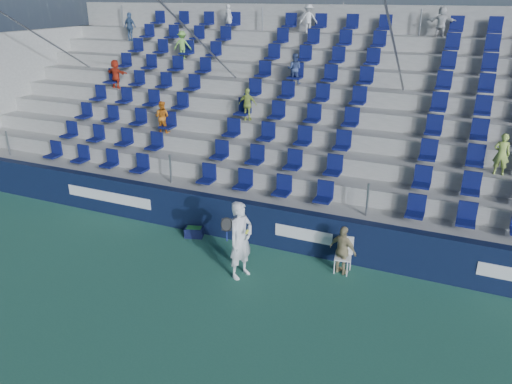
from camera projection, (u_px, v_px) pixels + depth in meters
ground at (199, 300)px, 11.58m from camera, size 70.00×70.00×0.00m
sponsor_wall at (255, 223)px, 14.03m from camera, size 24.00×0.32×1.20m
grandstand at (312, 128)px, 17.78m from camera, size 24.00×8.17×6.63m
tennis_player at (241, 240)px, 12.19m from camera, size 0.74×0.84×2.00m
line_judge_chair at (344, 252)px, 12.61m from camera, size 0.47×0.48×0.93m
line_judge at (343, 250)px, 12.44m from camera, size 0.82×0.55×1.29m
ball_bin at (194, 232)px, 14.51m from camera, size 0.60×0.48×0.29m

